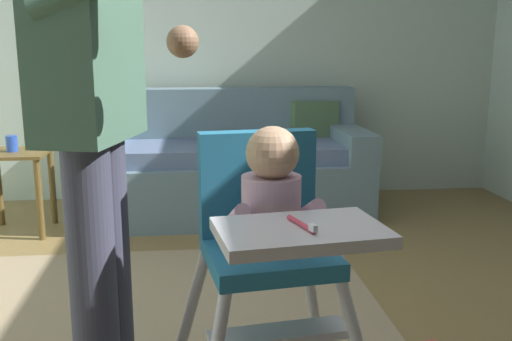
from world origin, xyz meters
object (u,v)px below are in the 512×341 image
at_px(adult_standing, 94,123).
at_px(side_table, 17,174).
at_px(sippy_cup, 12,144).
at_px(couch, 232,166).
at_px(high_chair, 269,225).

bearing_deg(adult_standing, side_table, 126.86).
height_order(side_table, sippy_cup, sippy_cup).
distance_m(couch, adult_standing, 2.40).
height_order(high_chair, side_table, high_chair).
relative_size(couch, high_chair, 1.96).
height_order(couch, high_chair, high_chair).
distance_m(high_chair, adult_standing, 0.59).
distance_m(high_chair, side_table, 2.48).
bearing_deg(side_table, couch, 12.45).
height_order(couch, sippy_cup, couch).
xyz_separation_m(adult_standing, sippy_cup, (-0.83, 1.95, -0.37)).
xyz_separation_m(adult_standing, side_table, (-0.81, 1.95, -0.56)).
bearing_deg(sippy_cup, adult_standing, -67.03).
relative_size(couch, adult_standing, 1.12).
bearing_deg(high_chair, couch, 171.32).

